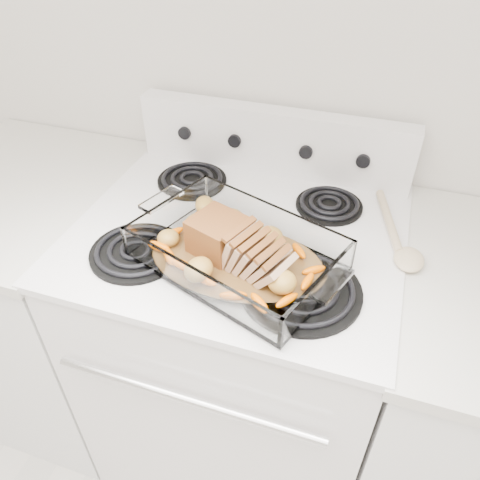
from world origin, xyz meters
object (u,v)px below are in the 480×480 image
(electric_range, at_px, (239,346))
(pork_roast, at_px, (231,244))
(counter_left, at_px, (54,299))
(counter_right, at_px, (472,414))
(baking_dish, at_px, (237,255))

(electric_range, bearing_deg, pork_roast, -79.19)
(electric_range, height_order, counter_left, electric_range)
(counter_right, relative_size, pork_roast, 3.95)
(electric_range, xyz_separation_m, counter_right, (0.66, -0.00, -0.02))
(counter_right, bearing_deg, electric_range, 179.90)
(counter_right, bearing_deg, pork_roast, -168.87)
(counter_left, xyz_separation_m, counter_right, (1.33, 0.00, 0.00))
(counter_left, xyz_separation_m, baking_dish, (0.70, -0.13, 0.50))
(counter_left, distance_m, counter_right, 1.33)
(electric_range, xyz_separation_m, baking_dish, (0.04, -0.13, 0.48))
(counter_right, bearing_deg, baking_dish, -168.62)
(baking_dish, bearing_deg, counter_left, -170.48)
(counter_right, distance_m, pork_roast, 0.84)
(counter_left, distance_m, baking_dish, 0.87)
(electric_range, distance_m, counter_left, 0.67)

